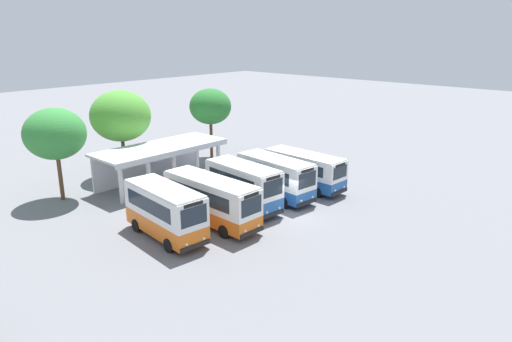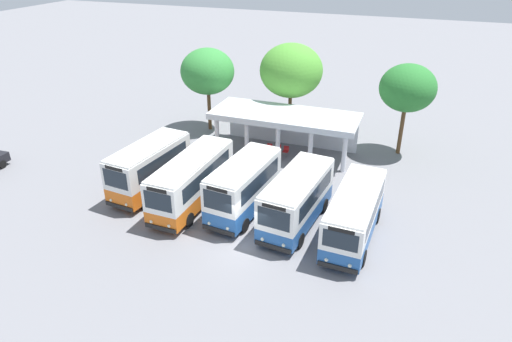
# 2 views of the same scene
# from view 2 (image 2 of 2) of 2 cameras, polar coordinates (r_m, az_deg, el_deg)

# --- Properties ---
(ground_plane) EXTENTS (180.00, 180.00, 0.00)m
(ground_plane) POSITION_cam_2_polar(r_m,az_deg,el_deg) (26.54, -1.16, -9.25)
(ground_plane) COLOR slate
(city_bus_nearest_orange) EXTENTS (2.93, 6.85, 3.44)m
(city_bus_nearest_orange) POSITION_cam_2_polar(r_m,az_deg,el_deg) (31.81, -13.14, 0.56)
(city_bus_nearest_orange) COLOR black
(city_bus_nearest_orange) RESTS_ON ground
(city_bus_second_in_row) EXTENTS (2.49, 8.02, 3.30)m
(city_bus_second_in_row) POSITION_cam_2_polar(r_m,az_deg,el_deg) (29.76, -8.00, -1.05)
(city_bus_second_in_row) COLOR black
(city_bus_second_in_row) RESTS_ON ground
(city_bus_middle_cream) EXTENTS (2.88, 6.69, 3.48)m
(city_bus_middle_cream) POSITION_cam_2_polar(r_m,az_deg,el_deg) (28.57, -1.54, -1.84)
(city_bus_middle_cream) COLOR black
(city_bus_middle_cream) RESTS_ON ground
(city_bus_fourth_amber) EXTENTS (3.00, 7.12, 3.31)m
(city_bus_fourth_amber) POSITION_cam_2_polar(r_m,az_deg,el_deg) (27.49, 5.12, -3.40)
(city_bus_fourth_amber) COLOR black
(city_bus_fourth_amber) RESTS_ON ground
(city_bus_fifth_blue) EXTENTS (2.58, 7.52, 3.05)m
(city_bus_fifth_blue) POSITION_cam_2_polar(r_m,az_deg,el_deg) (26.80, 12.21, -5.16)
(city_bus_fifth_blue) COLOR black
(city_bus_fifth_blue) RESTS_ON ground
(terminal_canopy) EXTENTS (11.67, 4.54, 3.40)m
(terminal_canopy) POSITION_cam_2_polar(r_m,az_deg,el_deg) (37.07, 3.83, 6.17)
(terminal_canopy) COLOR silver
(terminal_canopy) RESTS_ON ground
(waiting_chair_end_by_column) EXTENTS (0.44, 0.44, 0.86)m
(waiting_chair_end_by_column) POSITION_cam_2_polar(r_m,az_deg,el_deg) (37.12, 1.68, 2.91)
(waiting_chair_end_by_column) COLOR slate
(waiting_chair_end_by_column) RESTS_ON ground
(waiting_chair_second_from_end) EXTENTS (0.44, 0.44, 0.86)m
(waiting_chair_second_from_end) POSITION_cam_2_polar(r_m,az_deg,el_deg) (37.03, 2.77, 2.83)
(waiting_chair_second_from_end) COLOR slate
(waiting_chair_second_from_end) RESTS_ON ground
(waiting_chair_middle_seat) EXTENTS (0.44, 0.44, 0.86)m
(waiting_chair_middle_seat) POSITION_cam_2_polar(r_m,az_deg,el_deg) (36.75, 3.75, 2.60)
(waiting_chair_middle_seat) COLOR slate
(waiting_chair_middle_seat) RESTS_ON ground
(roadside_tree_behind_canopy) EXTENTS (5.40, 5.40, 7.91)m
(roadside_tree_behind_canopy) POSITION_cam_2_polar(r_m,az_deg,el_deg) (40.07, 4.42, 12.39)
(roadside_tree_behind_canopy) COLOR brown
(roadside_tree_behind_canopy) RESTS_ON ground
(roadside_tree_east_of_canopy) EXTENTS (4.32, 4.32, 7.32)m
(roadside_tree_east_of_canopy) POSITION_cam_2_polar(r_m,az_deg,el_deg) (37.37, 18.42, 9.79)
(roadside_tree_east_of_canopy) COLOR brown
(roadside_tree_east_of_canopy) RESTS_ON ground
(roadside_tree_west_of_canopy) EXTENTS (4.69, 4.69, 7.37)m
(roadside_tree_west_of_canopy) POSITION_cam_2_polar(r_m,az_deg,el_deg) (40.85, -6.08, 12.26)
(roadside_tree_west_of_canopy) COLOR brown
(roadside_tree_west_of_canopy) RESTS_ON ground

